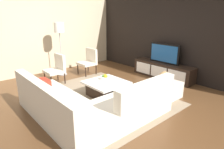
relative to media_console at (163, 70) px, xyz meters
name	(u,v)px	position (x,y,z in m)	size (l,w,h in m)	color
ground_plane	(106,98)	(0.00, -2.40, -0.25)	(14.00, 14.00, 0.00)	brown
feature_wall_back	(171,34)	(0.00, 0.30, 1.15)	(6.40, 0.12, 2.80)	black
side_wall_left	(52,32)	(-3.20, -2.20, 1.15)	(0.12, 5.20, 2.80)	beige
area_rug	(103,97)	(-0.10, -2.40, -0.24)	(3.39, 2.51, 0.01)	gray
media_console	(163,70)	(0.00, 0.00, 0.00)	(2.04, 0.48, 0.50)	black
television	(164,53)	(0.00, 0.00, 0.56)	(1.05, 0.06, 0.62)	black
sectional_couch	(88,105)	(0.53, -3.28, 0.03)	(2.49, 2.37, 0.83)	beige
coffee_table	(106,88)	(-0.10, -2.30, -0.05)	(0.94, 0.94, 0.38)	black
accent_chair_near	(57,67)	(-1.81, -2.78, 0.24)	(0.54, 0.50, 0.87)	black
floor_lamp	(59,31)	(-2.47, -2.28, 1.23)	(0.32, 0.32, 1.75)	#A5A5AA
ottoman	(163,89)	(0.90, -1.26, -0.05)	(0.70, 0.70, 0.40)	beige
fruit_bowl	(105,77)	(-0.28, -2.20, 0.18)	(0.28, 0.28, 0.14)	silver
accent_chair_far	(89,60)	(-1.96, -1.52, 0.24)	(0.57, 0.51, 0.87)	black
decorative_ball	(164,77)	(0.90, -1.26, 0.28)	(0.27, 0.27, 0.27)	#AD8451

